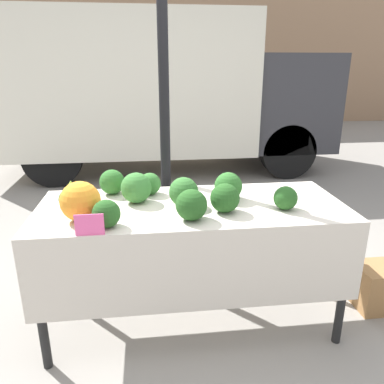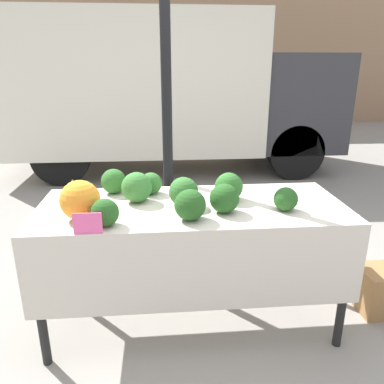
{
  "view_description": "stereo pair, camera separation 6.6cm",
  "coord_description": "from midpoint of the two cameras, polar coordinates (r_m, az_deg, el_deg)",
  "views": [
    {
      "loc": [
        -0.24,
        -2.05,
        1.59
      ],
      "look_at": [
        0.0,
        0.0,
        0.89
      ],
      "focal_mm": 35.0,
      "sensor_mm": 36.0,
      "label": 1
    },
    {
      "loc": [
        -0.18,
        -2.05,
        1.59
      ],
      "look_at": [
        0.0,
        0.0,
        0.89
      ],
      "focal_mm": 35.0,
      "sensor_mm": 36.0,
      "label": 2
    }
  ],
  "objects": [
    {
      "name": "broccoli_head_6",
      "position": [
        2.16,
        -0.42,
        0.03
      ],
      "size": [
        0.17,
        0.17,
        0.17
      ],
      "color": "#336B2D",
      "rests_on": "market_table"
    },
    {
      "name": "broccoli_head_4",
      "position": [
        2.43,
        -11.1,
        1.62
      ],
      "size": [
        0.16,
        0.16,
        0.16
      ],
      "color": "#2D6628",
      "rests_on": "market_table"
    },
    {
      "name": "market_table",
      "position": [
        2.19,
        1.0,
        -5.23
      ],
      "size": [
        1.8,
        0.73,
        0.81
      ],
      "color": "beige",
      "rests_on": "ground_plane"
    },
    {
      "name": "broccoli_head_7",
      "position": [
        2.08,
        5.85,
        -0.99
      ],
      "size": [
        0.16,
        0.16,
        0.16
      ],
      "color": "#23511E",
      "rests_on": "market_table"
    },
    {
      "name": "broccoli_head_1",
      "position": [
        1.94,
        -12.2,
        -3.1
      ],
      "size": [
        0.14,
        0.14,
        0.14
      ],
      "color": "#23511E",
      "rests_on": "market_table"
    },
    {
      "name": "parked_truck",
      "position": [
        5.91,
        -3.89,
        15.39
      ],
      "size": [
        4.87,
        1.87,
        2.28
      ],
      "color": "silver",
      "rests_on": "ground_plane"
    },
    {
      "name": "broccoli_head_5",
      "position": [
        2.38,
        -5.49,
        1.32
      ],
      "size": [
        0.14,
        0.14,
        0.14
      ],
      "color": "#336B2D",
      "rests_on": "market_table"
    },
    {
      "name": "broccoli_head_9",
      "position": [
        2.24,
        -17.26,
        -0.88
      ],
      "size": [
        0.12,
        0.12,
        0.12
      ],
      "color": "#23511E",
      "rests_on": "market_table"
    },
    {
      "name": "broccoli_head_2",
      "position": [
        2.27,
        6.47,
        0.83
      ],
      "size": [
        0.17,
        0.17,
        0.17
      ],
      "color": "#2D6628",
      "rests_on": "market_table"
    },
    {
      "name": "building_facade",
      "position": [
        10.91,
        -4.19,
        22.95
      ],
      "size": [
        16.0,
        0.6,
        4.77
      ],
      "color": "#9E7A5B",
      "rests_on": "ground_plane"
    },
    {
      "name": "broccoli_head_3",
      "position": [
        1.97,
        0.67,
        -1.99
      ],
      "size": [
        0.17,
        0.17,
        0.17
      ],
      "color": "#23511E",
      "rests_on": "market_table"
    },
    {
      "name": "broccoli_head_8",
      "position": [
        2.24,
        -7.6,
        0.71
      ],
      "size": [
        0.18,
        0.18,
        0.18
      ],
      "color": "#387533",
      "rests_on": "market_table"
    },
    {
      "name": "broccoli_head_0",
      "position": [
        2.17,
        14.94,
        -1.05
      ],
      "size": [
        0.14,
        0.14,
        0.14
      ],
      "color": "#23511E",
      "rests_on": "market_table"
    },
    {
      "name": "tent_pole",
      "position": [
        2.6,
        -3.08,
        10.31
      ],
      "size": [
        0.07,
        0.07,
        2.41
      ],
      "color": "black",
      "rests_on": "ground_plane"
    },
    {
      "name": "ground_plane",
      "position": [
        2.6,
        0.76,
        -18.84
      ],
      "size": [
        40.0,
        40.0,
        0.0
      ],
      "primitive_type": "plane",
      "color": "gray"
    },
    {
      "name": "price_sign",
      "position": [
        1.87,
        -14.66,
        -4.68
      ],
      "size": [
        0.14,
        0.01,
        0.11
      ],
      "color": "#F45B9E",
      "rests_on": "market_table"
    },
    {
      "name": "romanesco_head",
      "position": [
        2.44,
        -16.91,
        0.62
      ],
      "size": [
        0.14,
        0.14,
        0.11
      ],
      "color": "#93B238",
      "rests_on": "market_table"
    },
    {
      "name": "orange_cauliflower",
      "position": [
        2.05,
        -15.81,
        -1.19
      ],
      "size": [
        0.21,
        0.21,
        0.21
      ],
      "color": "orange",
      "rests_on": "market_table"
    }
  ]
}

